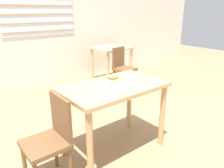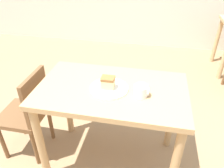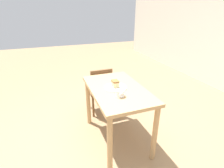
% 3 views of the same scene
% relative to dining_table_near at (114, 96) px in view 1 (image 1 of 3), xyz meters
% --- Properties ---
extents(ground_plane, '(14.00, 14.00, 0.00)m').
position_rel_dining_table_near_xyz_m(ground_plane, '(0.14, -0.29, -0.65)').
color(ground_plane, '#997A56').
extents(wall_back, '(10.00, 0.09, 2.80)m').
position_rel_dining_table_near_xyz_m(wall_back, '(0.15, 2.74, 0.76)').
color(wall_back, silver).
rests_on(wall_back, ground_plane).
extents(dining_table_near, '(1.07, 0.64, 0.77)m').
position_rel_dining_table_near_xyz_m(dining_table_near, '(0.00, 0.00, 0.00)').
color(dining_table_near, tan).
rests_on(dining_table_near, ground_plane).
extents(dining_table_far, '(0.74, 0.65, 0.74)m').
position_rel_dining_table_near_xyz_m(dining_table_far, '(1.55, 1.97, -0.05)').
color(dining_table_far, tan).
rests_on(dining_table_far, ground_plane).
extents(chair_near_window, '(0.37, 0.37, 0.81)m').
position_rel_dining_table_near_xyz_m(chair_near_window, '(-0.72, -0.01, -0.20)').
color(chair_near_window, brown).
rests_on(chair_near_window, ground_plane).
extents(chair_far_corner, '(0.42, 0.42, 0.81)m').
position_rel_dining_table_near_xyz_m(chair_far_corner, '(1.42, 1.46, -0.20)').
color(chair_far_corner, brown).
rests_on(chair_far_corner, ground_plane).
extents(plate, '(0.27, 0.27, 0.01)m').
position_rel_dining_table_near_xyz_m(plate, '(-0.02, -0.02, 0.13)').
color(plate, white).
rests_on(plate, dining_table_near).
extents(cake_slice, '(0.09, 0.07, 0.08)m').
position_rel_dining_table_near_xyz_m(cake_slice, '(-0.02, -0.02, 0.18)').
color(cake_slice, '#E5CC89').
rests_on(cake_slice, plate).
extents(coffee_mug, '(0.10, 0.10, 0.08)m').
position_rel_dining_table_near_xyz_m(coffee_mug, '(0.21, -0.05, 0.17)').
color(coffee_mug, white).
rests_on(coffee_mug, dining_table_near).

